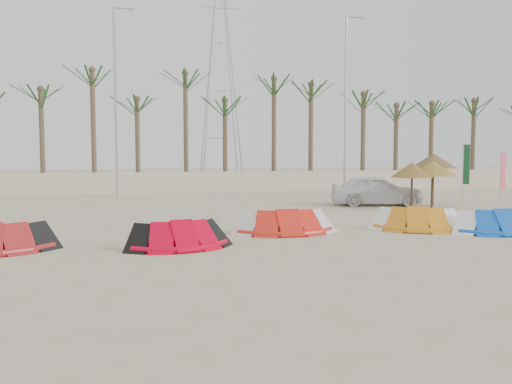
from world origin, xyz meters
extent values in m
plane|color=beige|center=(0.00, 0.00, 0.00)|extent=(120.00, 120.00, 0.00)
cube|color=beige|center=(0.00, 22.00, 0.65)|extent=(60.00, 0.30, 1.30)
cylinder|color=brown|center=(-4.00, 23.50, 3.25)|extent=(0.32, 0.32, 6.50)
ellipsoid|color=#194719|center=(-4.00, 23.50, 6.50)|extent=(4.00, 4.00, 2.40)
cylinder|color=brown|center=(6.00, 23.50, 3.25)|extent=(0.32, 0.32, 6.50)
ellipsoid|color=#194719|center=(6.00, 23.50, 6.50)|extent=(4.00, 4.00, 2.40)
cylinder|color=brown|center=(16.00, 23.50, 3.25)|extent=(0.32, 0.32, 6.50)
ellipsoid|color=#194719|center=(16.00, 23.50, 6.50)|extent=(4.00, 4.00, 2.40)
cylinder|color=#A5A8AD|center=(-6.00, 20.00, 5.50)|extent=(0.14, 0.14, 11.00)
cylinder|color=#A5A8AD|center=(-5.50, 20.00, 10.90)|extent=(1.00, 0.08, 0.08)
cube|color=#A5A8AD|center=(-5.00, 20.00, 10.85)|extent=(0.35, 0.14, 0.10)
cylinder|color=#A5A8AD|center=(8.00, 20.00, 5.50)|extent=(0.14, 0.14, 11.00)
cylinder|color=#A5A8AD|center=(8.50, 20.00, 10.90)|extent=(1.00, 0.08, 0.08)
cube|color=#A5A8AD|center=(9.00, 20.00, 10.85)|extent=(0.35, 0.14, 0.10)
cube|color=black|center=(-6.72, 2.49, 0.25)|extent=(0.79, 1.19, 0.40)
cylinder|color=red|center=(-2.90, 2.05, 0.10)|extent=(2.71, 0.98, 0.20)
cube|color=black|center=(-4.15, 2.15, 0.25)|extent=(0.89, 1.22, 0.40)
cube|color=black|center=(-1.66, 2.15, 0.25)|extent=(0.89, 1.22, 0.40)
cylinder|color=red|center=(0.74, 4.35, 0.10)|extent=(3.18, 0.39, 0.20)
cube|color=silver|center=(-0.69, 4.45, 0.25)|extent=(0.67, 1.13, 0.40)
cube|color=silver|center=(2.17, 4.45, 0.25)|extent=(0.67, 1.13, 0.40)
cylinder|color=orange|center=(5.49, 4.26, 0.10)|extent=(2.71, 1.33, 0.20)
cube|color=white|center=(4.20, 4.36, 0.25)|extent=(0.99, 1.25, 0.40)
cube|color=white|center=(6.78, 4.36, 0.25)|extent=(0.99, 1.25, 0.40)
cylinder|color=blue|center=(7.98, 3.15, 0.10)|extent=(2.91, 0.29, 0.20)
cube|color=white|center=(6.67, 3.25, 0.25)|extent=(0.63, 1.12, 0.40)
cylinder|color=#4C331E|center=(9.36, 10.92, 1.08)|extent=(0.10, 0.10, 2.16)
cone|color=#A48535|center=(9.36, 10.92, 1.91)|extent=(2.22, 2.22, 0.70)
cylinder|color=#4C331E|center=(8.14, 10.52, 1.06)|extent=(0.10, 0.10, 2.11)
cone|color=olive|center=(8.14, 10.52, 1.86)|extent=(1.98, 1.98, 0.70)
cylinder|color=#4C331E|center=(9.79, 11.68, 1.25)|extent=(0.10, 0.10, 2.51)
cone|color=brown|center=(9.79, 11.68, 2.26)|extent=(2.22, 2.22, 0.70)
cylinder|color=#A5A8AD|center=(13.46, 11.78, 1.39)|extent=(0.04, 0.04, 2.78)
cube|color=#F8476A|center=(13.68, 11.78, 1.72)|extent=(0.39, 0.19, 1.81)
cylinder|color=#A5A8AD|center=(12.25, 13.27, 1.61)|extent=(0.04, 0.04, 3.22)
cube|color=black|center=(12.47, 13.27, 2.00)|extent=(0.42, 0.09, 2.09)
imported|color=white|center=(7.20, 12.52, 0.77)|extent=(4.80, 2.72, 1.54)
camera|label=1|loc=(-3.41, -14.48, 3.02)|focal=40.00mm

